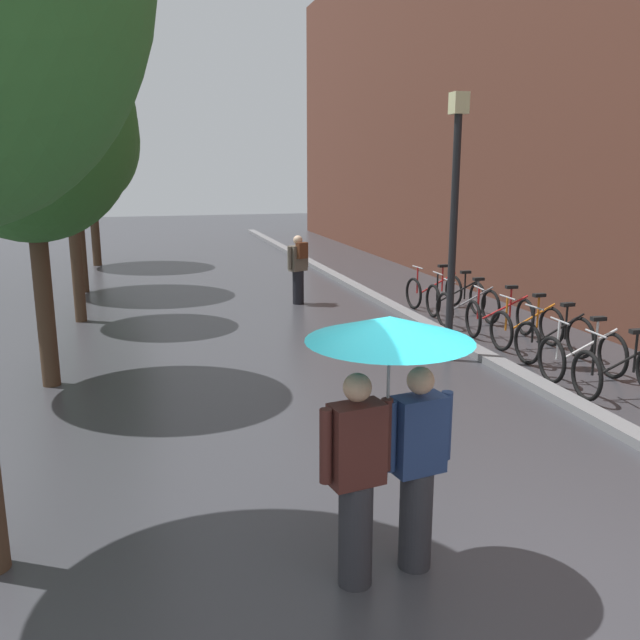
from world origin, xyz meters
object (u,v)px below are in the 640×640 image
Objects in this scene: parked_bicycle_2 at (554,339)px; parked_bicycle_3 at (527,327)px; couple_under_umbrella at (388,400)px; parked_bicycle_6 at (456,298)px; pedestrian_walking_midground at (298,268)px; parked_bicycle_0 at (620,371)px; parked_bicycle_5 at (468,307)px; street_tree_1 at (27,124)px; parked_bicycle_7 at (434,291)px; parked_bicycle_4 at (499,317)px; parked_bicycle_1 at (583,356)px; street_tree_4 at (88,139)px; street_tree_2 at (66,132)px; street_lamp_post at (454,209)px; street_tree_3 at (71,131)px.

parked_bicycle_2 is 0.82m from parked_bicycle_3.
parked_bicycle_6 is at bearing 60.04° from couple_under_umbrella.
pedestrian_walking_midground is (-2.92, 4.79, 0.47)m from parked_bicycle_3.
pedestrian_walking_midground is at bearing 144.02° from parked_bicycle_6.
parked_bicycle_0 is 1.03× the size of parked_bicycle_5.
parked_bicycle_7 is at bearing 24.80° from street_tree_1.
parked_bicycle_6 is at bearing 87.91° from parked_bicycle_0.
parked_bicycle_3 is at bearing -88.20° from parked_bicycle_4.
parked_bicycle_1 is at bearing -96.71° from parked_bicycle_3.
pedestrian_walking_midground is at bearing -58.19° from street_tree_4.
street_tree_4 is at bearing 125.09° from parked_bicycle_5.
parked_bicycle_5 and parked_bicycle_6 have the same top height.
street_tree_2 is 4.41× the size of parked_bicycle_7.
parked_bicycle_1 and parked_bicycle_6 have the same top height.
street_tree_4 is at bearing 99.21° from couple_under_umbrella.
parked_bicycle_1 is (7.43, -6.07, -3.37)m from street_tree_2.
pedestrian_walking_midground is (-2.84, 1.18, 0.47)m from parked_bicycle_7.
parked_bicycle_3 is 3.62m from parked_bicycle_7.
parked_bicycle_7 is at bearing 91.18° from parked_bicycle_3.
parked_bicycle_2 is at bearing -17.60° from street_lamp_post.
parked_bicycle_7 is (0.11, 1.81, 0.00)m from parked_bicycle_5.
couple_under_umbrella reaches higher than parked_bicycle_2.
street_tree_2 is 10.48m from couple_under_umbrella.
street_tree_3 is 5.43× the size of parked_bicycle_5.
street_lamp_post is at bearing 122.13° from parked_bicycle_0.
street_tree_3 reaches higher than parked_bicycle_1.
parked_bicycle_0 is 7.89m from pedestrian_walking_midground.
couple_under_umbrella reaches higher than parked_bicycle_0.
street_lamp_post is (-1.44, 2.30, 2.08)m from parked_bicycle_0.
couple_under_umbrella is (3.04, -13.27, -2.50)m from street_tree_3.
parked_bicycle_7 is 4.71m from street_lamp_post.
street_tree_1 is at bearing -155.20° from parked_bicycle_7.
street_tree_4 is 3.75× the size of pedestrian_walking_midground.
street_tree_1 is at bearing -91.82° from street_tree_2.
street_tree_2 reaches higher than parked_bicycle_0.
parked_bicycle_2 is (0.19, 1.78, 0.00)m from parked_bicycle_0.
parked_bicycle_2 is 0.71× the size of pedestrian_walking_midground.
street_tree_1 is 4.69× the size of parked_bicycle_0.
street_tree_1 is 1.05× the size of street_tree_2.
street_tree_4 is 9.54m from pedestrian_walking_midground.
parked_bicycle_0 is 1.03× the size of parked_bicycle_6.
couple_under_umbrella is (-4.55, -2.95, 1.05)m from parked_bicycle_0.
parked_bicycle_7 is at bearing -4.83° from street_tree_2.
parked_bicycle_1 is at bearing -93.96° from parked_bicycle_4.
parked_bicycle_1 is at bearing -91.46° from parked_bicycle_7.
parked_bicycle_7 is 0.72× the size of pedestrian_walking_midground.
parked_bicycle_4 is 8.05m from couple_under_umbrella.
parked_bicycle_7 is at bearing 86.50° from parked_bicycle_5.
parked_bicycle_4 is (-0.01, 1.70, 0.00)m from parked_bicycle_2.
parked_bicycle_0 is 1.01× the size of parked_bicycle_2.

